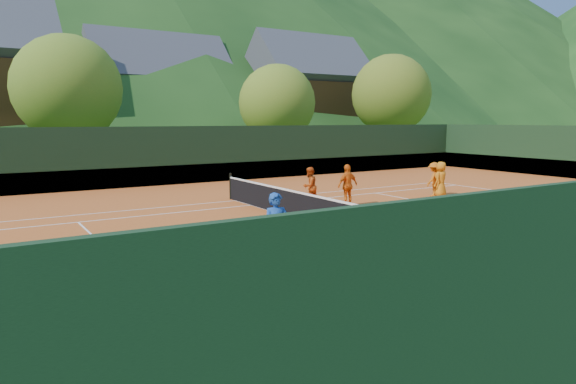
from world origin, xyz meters
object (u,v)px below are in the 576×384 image
chalet_mid (158,102)px  chalet_right (307,101)px  student_a (309,186)px  student_d (434,179)px  tennis_net (310,208)px  student_b (348,185)px  ball_hopper (152,249)px  coach (276,229)px  student_c (441,180)px

chalet_mid → chalet_right: size_ratio=1.06×
chalet_right → student_a: bearing=-123.7°
student_d → tennis_net: 8.21m
student_a → chalet_right: size_ratio=0.13×
student_b → ball_hopper: 10.88m
coach → student_a: size_ratio=1.13×
coach → student_a: bearing=65.5°
tennis_net → chalet_right: 36.37m
student_c → student_d: bearing=-115.2°
student_d → tennis_net: bearing=0.6°
student_d → chalet_mid: chalet_mid is taller
coach → tennis_net: (3.41, 3.64, -0.35)m
chalet_mid → chalet_right: (14.00, -4.00, 0.27)m
chalet_right → student_c: bearing=-113.1°
tennis_net → chalet_right: chalet_right is taller
student_c → ball_hopper: (-14.11, -5.12, -0.03)m
student_a → student_b: student_b is taller
tennis_net → chalet_mid: (6.00, 34.00, 4.47)m
student_c → tennis_net: (-7.86, -1.60, -0.28)m
student_b → ball_hopper: bearing=26.5°
student_a → chalet_mid: chalet_mid is taller
coach → ball_hopper: size_ratio=1.69×
coach → ball_hopper: bearing=-167.6°
student_b → student_d: bearing=176.5°
student_a → student_c: 6.04m
student_a → student_b: size_ratio=0.92×
student_a → student_c: (5.88, -1.38, 0.03)m
student_d → tennis_net: student_d is taller
ball_hopper → student_d: bearing=21.5°
student_c → coach: bearing=10.3°
chalet_right → student_b: bearing=-121.1°
ball_hopper → tennis_net: bearing=29.4°
student_c → chalet_right: chalet_right is taller
student_b → student_a: bearing=-44.5°
coach → chalet_right: (23.41, 33.64, 4.39)m
coach → student_b: 8.63m
tennis_net → chalet_mid: bearing=80.0°
student_a → ball_hopper: 10.49m
chalet_mid → coach: bearing=-104.0°
ball_hopper → chalet_mid: 39.70m
chalet_mid → chalet_right: 14.56m
coach → chalet_right: bearing=69.9°
chalet_right → ball_hopper: bearing=-128.1°
student_b → student_d: 4.83m
student_a → student_b: (1.13, -0.97, 0.07)m
student_d → student_a: bearing=-22.7°
coach → student_c: size_ratio=1.09×
ball_hopper → chalet_right: bearing=51.9°
student_b → tennis_net: bearing=28.8°
coach → student_c: bearing=39.6°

